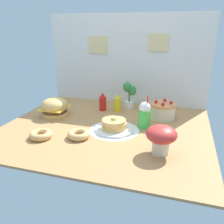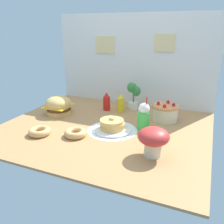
{
  "view_description": "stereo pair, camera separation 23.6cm",
  "coord_description": "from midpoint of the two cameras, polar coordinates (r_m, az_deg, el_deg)",
  "views": [
    {
      "loc": [
        68.19,
        -202.1,
        92.48
      ],
      "look_at": [
        3.68,
        10.6,
        12.47
      ],
      "focal_mm": 37.73,
      "sensor_mm": 36.0,
      "label": 1
    },
    {
      "loc": [
        90.37,
        -194.06,
        92.48
      ],
      "look_at": [
        3.68,
        10.6,
        12.47
      ],
      "focal_mm": 37.73,
      "sensor_mm": 36.0,
      "label": 2
    }
  ],
  "objects": [
    {
      "name": "doily_mat",
      "position": [
        2.25,
        -2.47,
        -4.46
      ],
      "size": [
        47.78,
        47.78,
        0.4
      ],
      "primitive_type": "cylinder",
      "color": "white",
      "rests_on": "ground_plane"
    },
    {
      "name": "layer_cake",
      "position": [
        2.55,
        9.65,
        0.28
      ],
      "size": [
        27.1,
        27.1,
        19.76
      ],
      "color": "beige",
      "rests_on": "ground_plane"
    },
    {
      "name": "mushroom_stool",
      "position": [
        1.81,
        8.21,
        -6.06
      ],
      "size": [
        23.89,
        23.89,
        22.8
      ],
      "color": "beige",
      "rests_on": "ground_plane"
    },
    {
      "name": "donut_pink_glaze",
      "position": [
        2.22,
        -19.83,
        -5.21
      ],
      "size": [
        20.2,
        20.2,
        6.08
      ],
      "color": "tan",
      "rests_on": "ground_plane"
    },
    {
      "name": "donut_chocolate",
      "position": [
        2.13,
        -11.25,
        -5.4
      ],
      "size": [
        20.2,
        20.2,
        6.08
      ],
      "color": "tan",
      "rests_on": "ground_plane"
    },
    {
      "name": "ground_plane",
      "position": [
        2.33,
        -4.54,
        -3.93
      ],
      "size": [
        198.73,
        171.04,
        2.0
      ],
      "primitive_type": "cube",
      "color": "#B27F4C"
    },
    {
      "name": "potted_plant",
      "position": [
        2.8,
        1.76,
        4.28
      ],
      "size": [
        15.58,
        12.92,
        33.12
      ],
      "color": "white",
      "rests_on": "ground_plane"
    },
    {
      "name": "back_wall",
      "position": [
        2.96,
        1.24,
        12.51
      ],
      "size": [
        198.73,
        4.2,
        109.09
      ],
      "color": "silver",
      "rests_on": "ground_plane"
    },
    {
      "name": "ketchup_bottle",
      "position": [
        2.76,
        -4.7,
        2.38
      ],
      "size": [
        8.25,
        8.25,
        21.72
      ],
      "color": "red",
      "rests_on": "ground_plane"
    },
    {
      "name": "mustard_bottle",
      "position": [
        2.71,
        -1.18,
        2.11
      ],
      "size": [
        8.25,
        8.25,
        21.72
      ],
      "color": "yellow",
      "rests_on": "ground_plane"
    },
    {
      "name": "pancake_stack",
      "position": [
        2.23,
        -2.5,
        -3.38
      ],
      "size": [
        36.92,
        36.92,
        12.92
      ],
      "color": "white",
      "rests_on": "doily_mat"
    },
    {
      "name": "cream_soda_cup",
      "position": [
        2.28,
        4.96,
        -0.78
      ],
      "size": [
        11.95,
        11.95,
        32.59
      ],
      "color": "green",
      "rests_on": "ground_plane"
    },
    {
      "name": "burger",
      "position": [
        2.68,
        -16.16,
        1.05
      ],
      "size": [
        28.8,
        28.8,
        20.77
      ],
      "color": "#DBA859",
      "rests_on": "ground_plane"
    }
  ]
}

